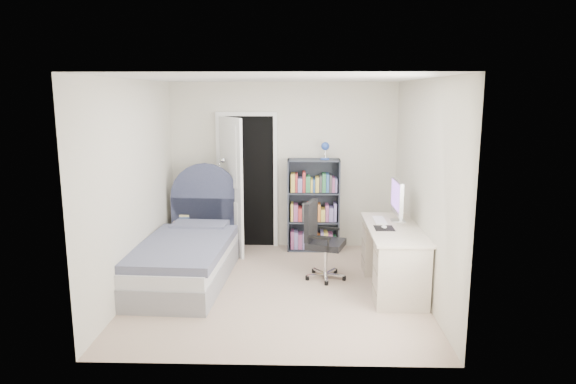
{
  "coord_description": "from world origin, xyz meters",
  "views": [
    {
      "loc": [
        0.29,
        -5.91,
        2.34
      ],
      "look_at": [
        0.11,
        0.37,
        1.12
      ],
      "focal_mm": 32.0,
      "sensor_mm": 36.0,
      "label": 1
    }
  ],
  "objects_px": {
    "bed": "(188,255)",
    "nightstand": "(189,227)",
    "desk": "(393,254)",
    "office_chair": "(320,236)",
    "floor_lamp": "(222,214)",
    "bookcase": "(313,209)"
  },
  "relations": [
    {
      "from": "bed",
      "to": "floor_lamp",
      "type": "height_order",
      "value": "floor_lamp"
    },
    {
      "from": "nightstand",
      "to": "bookcase",
      "type": "height_order",
      "value": "bookcase"
    },
    {
      "from": "office_chair",
      "to": "bed",
      "type": "bearing_deg",
      "value": -177.71
    },
    {
      "from": "bed",
      "to": "desk",
      "type": "distance_m",
      "value": 2.57
    },
    {
      "from": "bookcase",
      "to": "desk",
      "type": "relative_size",
      "value": 1.05
    },
    {
      "from": "office_chair",
      "to": "bookcase",
      "type": "bearing_deg",
      "value": 92.76
    },
    {
      "from": "nightstand",
      "to": "bookcase",
      "type": "relative_size",
      "value": 0.36
    },
    {
      "from": "bookcase",
      "to": "desk",
      "type": "xyz_separation_m",
      "value": [
        0.93,
        -1.52,
        -0.21
      ]
    },
    {
      "from": "bed",
      "to": "desk",
      "type": "xyz_separation_m",
      "value": [
        2.55,
        -0.24,
        0.11
      ]
    },
    {
      "from": "bed",
      "to": "nightstand",
      "type": "height_order",
      "value": "bed"
    },
    {
      "from": "bed",
      "to": "bookcase",
      "type": "distance_m",
      "value": 2.09
    },
    {
      "from": "bed",
      "to": "floor_lamp",
      "type": "bearing_deg",
      "value": 76.81
    },
    {
      "from": "bed",
      "to": "office_chair",
      "type": "height_order",
      "value": "bed"
    },
    {
      "from": "nightstand",
      "to": "office_chair",
      "type": "relative_size",
      "value": 0.6
    },
    {
      "from": "floor_lamp",
      "to": "desk",
      "type": "xyz_separation_m",
      "value": [
        2.29,
        -1.38,
        -0.16
      ]
    },
    {
      "from": "bookcase",
      "to": "office_chair",
      "type": "relative_size",
      "value": 1.64
    },
    {
      "from": "bed",
      "to": "bookcase",
      "type": "relative_size",
      "value": 1.37
    },
    {
      "from": "desk",
      "to": "bed",
      "type": "bearing_deg",
      "value": 174.54
    },
    {
      "from": "bed",
      "to": "office_chair",
      "type": "relative_size",
      "value": 2.25
    },
    {
      "from": "nightstand",
      "to": "floor_lamp",
      "type": "distance_m",
      "value": 0.53
    },
    {
      "from": "floor_lamp",
      "to": "bookcase",
      "type": "distance_m",
      "value": 1.36
    },
    {
      "from": "bed",
      "to": "office_chair",
      "type": "bearing_deg",
      "value": 2.29
    }
  ]
}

